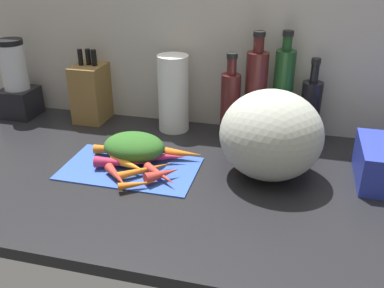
% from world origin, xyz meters
% --- Properties ---
extents(ground_plane, '(1.70, 0.80, 0.03)m').
position_xyz_m(ground_plane, '(0.00, 0.00, -0.01)').
color(ground_plane, black).
extents(wall_back, '(1.70, 0.03, 0.60)m').
position_xyz_m(wall_back, '(0.00, 0.39, 0.30)').
color(wall_back, '#BCB7AD').
rests_on(wall_back, ground_plane).
extents(cutting_board, '(0.38, 0.22, 0.01)m').
position_xyz_m(cutting_board, '(-0.12, -0.01, 0.00)').
color(cutting_board, '#2D51B7').
rests_on(cutting_board, ground_plane).
extents(carrot_0, '(0.17, 0.06, 0.03)m').
position_xyz_m(carrot_0, '(-0.18, 0.06, 0.02)').
color(carrot_0, orange).
rests_on(carrot_0, cutting_board).
extents(carrot_1, '(0.10, 0.10, 0.03)m').
position_xyz_m(carrot_1, '(-0.13, -0.09, 0.02)').
color(carrot_1, red).
rests_on(carrot_1, cutting_board).
extents(carrot_2, '(0.15, 0.06, 0.03)m').
position_xyz_m(carrot_2, '(-0.15, -0.02, 0.02)').
color(carrot_2, '#B2264C').
rests_on(carrot_2, cutting_board).
extents(carrot_3, '(0.13, 0.06, 0.03)m').
position_xyz_m(carrot_3, '(-0.04, 0.04, 0.02)').
color(carrot_3, '#B2264C').
rests_on(carrot_3, cutting_board).
extents(carrot_4, '(0.11, 0.04, 0.03)m').
position_xyz_m(carrot_4, '(0.01, 0.07, 0.02)').
color(carrot_4, orange).
rests_on(carrot_4, cutting_board).
extents(carrot_5, '(0.08, 0.09, 0.02)m').
position_xyz_m(carrot_5, '(-0.05, -0.02, 0.02)').
color(carrot_5, red).
rests_on(carrot_5, cutting_board).
extents(carrot_6, '(0.14, 0.13, 0.02)m').
position_xyz_m(carrot_6, '(-0.07, -0.03, 0.02)').
color(carrot_6, orange).
rests_on(carrot_6, cutting_board).
extents(carrot_7, '(0.12, 0.08, 0.04)m').
position_xyz_m(carrot_7, '(-0.12, -0.03, 0.03)').
color(carrot_7, orange).
rests_on(carrot_7, cutting_board).
extents(carrot_8, '(0.09, 0.10, 0.03)m').
position_xyz_m(carrot_8, '(-0.01, -0.05, 0.02)').
color(carrot_8, red).
rests_on(carrot_8, cutting_board).
extents(carrot_9, '(0.10, 0.07, 0.02)m').
position_xyz_m(carrot_9, '(-0.06, -0.11, 0.02)').
color(carrot_9, orange).
rests_on(carrot_9, cutting_board).
extents(carrot_10, '(0.12, 0.09, 0.03)m').
position_xyz_m(carrot_10, '(-0.02, -0.05, 0.02)').
color(carrot_10, red).
rests_on(carrot_10, cutting_board).
extents(carrot_11, '(0.18, 0.05, 0.03)m').
position_xyz_m(carrot_11, '(-0.09, 0.07, 0.03)').
color(carrot_11, '#B2264C').
rests_on(carrot_11, cutting_board).
extents(carrot_greens_pile, '(0.18, 0.14, 0.08)m').
position_xyz_m(carrot_greens_pile, '(-0.13, 0.04, 0.05)').
color(carrot_greens_pile, '#2D6023').
rests_on(carrot_greens_pile, cutting_board).
extents(winter_squash, '(0.28, 0.26, 0.24)m').
position_xyz_m(winter_squash, '(0.26, 0.05, 0.12)').
color(winter_squash, '#B2B7A8').
rests_on(winter_squash, ground_plane).
extents(knife_block, '(0.10, 0.13, 0.26)m').
position_xyz_m(knife_block, '(-0.39, 0.31, 0.10)').
color(knife_block, olive).
rests_on(knife_block, ground_plane).
extents(blender_appliance, '(0.12, 0.12, 0.28)m').
position_xyz_m(blender_appliance, '(-0.67, 0.28, 0.12)').
color(blender_appliance, black).
rests_on(blender_appliance, ground_plane).
extents(paper_towel_roll, '(0.10, 0.10, 0.26)m').
position_xyz_m(paper_towel_roll, '(-0.08, 0.30, 0.13)').
color(paper_towel_roll, white).
rests_on(paper_towel_roll, ground_plane).
extents(bottle_0, '(0.06, 0.06, 0.28)m').
position_xyz_m(bottle_0, '(0.11, 0.27, 0.12)').
color(bottle_0, '#471919').
rests_on(bottle_0, ground_plane).
extents(bottle_1, '(0.07, 0.07, 0.35)m').
position_xyz_m(bottle_1, '(0.19, 0.29, 0.15)').
color(bottle_1, '#471919').
rests_on(bottle_1, ground_plane).
extents(bottle_2, '(0.06, 0.06, 0.35)m').
position_xyz_m(bottle_2, '(0.27, 0.31, 0.15)').
color(bottle_2, '#19421E').
rests_on(bottle_2, ground_plane).
extents(bottle_3, '(0.06, 0.06, 0.27)m').
position_xyz_m(bottle_3, '(0.36, 0.31, 0.11)').
color(bottle_3, black).
rests_on(bottle_3, ground_plane).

